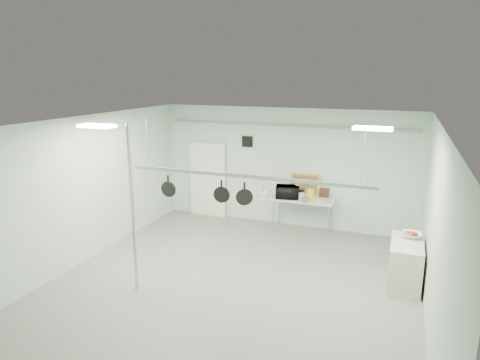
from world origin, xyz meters
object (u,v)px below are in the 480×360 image
at_px(skillet_left, 168,186).
at_px(skillet_right, 244,194).
at_px(microwave, 287,192).
at_px(fruit_bowl, 412,235).
at_px(skillet_mid, 222,192).
at_px(prep_table, 303,201).
at_px(coffee_canister, 301,195).
at_px(pot_rack, 245,175).
at_px(side_cabinet, 405,264).
at_px(chrome_pole, 133,210).

relative_size(skillet_left, skillet_right, 0.98).
distance_m(microwave, skillet_left, 3.67).
bearing_deg(skillet_left, fruit_bowl, 15.29).
bearing_deg(skillet_mid, prep_table, 65.78).
height_order(prep_table, skillet_left, skillet_left).
bearing_deg(skillet_left, coffee_canister, 56.85).
relative_size(prep_table, pot_rack, 0.33).
bearing_deg(skillet_right, fruit_bowl, 0.35).
height_order(prep_table, skillet_mid, skillet_mid).
bearing_deg(skillet_mid, skillet_left, 170.72).
relative_size(pot_rack, coffee_canister, 23.80).
distance_m(side_cabinet, skillet_right, 3.46).
bearing_deg(pot_rack, skillet_right, 180.00).
xyz_separation_m(coffee_canister, fruit_bowl, (2.67, -1.83, -0.06)).
bearing_deg(pot_rack, fruit_bowl, 24.67).
bearing_deg(skillet_right, skillet_left, 155.75).
bearing_deg(side_cabinet, coffee_canister, 140.92).
height_order(coffee_canister, skillet_right, skillet_right).
distance_m(pot_rack, skillet_left, 1.69).
relative_size(fruit_bowl, skillet_mid, 0.88).
xyz_separation_m(prep_table, pot_rack, (-0.40, -3.30, 1.40)).
bearing_deg(fruit_bowl, skillet_left, -163.46).
bearing_deg(fruit_bowl, chrome_pole, -155.07).
height_order(side_cabinet, skillet_right, skillet_right).
bearing_deg(skillet_right, skillet_mid, 155.75).
xyz_separation_m(prep_table, skillet_right, (-0.41, -3.30, 1.03)).
bearing_deg(prep_table, chrome_pole, -118.71).
bearing_deg(fruit_bowl, skillet_right, -155.40).
height_order(chrome_pole, fruit_bowl, chrome_pole).
relative_size(chrome_pole, side_cabinet, 2.67).
distance_m(coffee_canister, skillet_mid, 3.43).
xyz_separation_m(skillet_mid, skillet_right, (0.47, 0.00, 0.00)).
bearing_deg(pot_rack, skillet_mid, 180.00).
distance_m(side_cabinet, skillet_left, 4.94).
relative_size(prep_table, side_cabinet, 1.33).
distance_m(skillet_mid, skillet_right, 0.47).
distance_m(chrome_pole, fruit_bowl, 5.47).
xyz_separation_m(microwave, coffee_canister, (0.35, 0.03, -0.06)).
relative_size(prep_table, fruit_bowl, 4.00).
xyz_separation_m(chrome_pole, prep_table, (2.30, 4.20, -0.77)).
distance_m(prep_table, skillet_right, 3.48).
bearing_deg(microwave, skillet_mid, 69.21).
xyz_separation_m(chrome_pole, coffee_canister, (2.25, 4.11, -0.59)).
xyz_separation_m(pot_rack, skillet_left, (-1.65, 0.00, -0.37)).
height_order(side_cabinet, pot_rack, pot_rack).
distance_m(microwave, coffee_canister, 0.35).
bearing_deg(side_cabinet, fruit_bowl, 76.13).
bearing_deg(skillet_left, side_cabinet, 12.20).
bearing_deg(coffee_canister, prep_table, 58.80).
bearing_deg(prep_table, microwave, -163.70).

